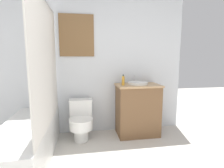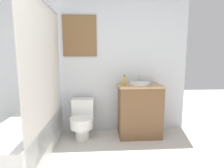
% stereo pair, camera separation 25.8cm
% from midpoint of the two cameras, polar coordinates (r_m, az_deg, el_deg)
% --- Properties ---
extents(wall_back, '(3.25, 0.07, 2.50)m').
position_cam_midpoint_polar(wall_back, '(3.00, -3.90, 7.98)').
color(wall_back, silver).
rests_on(wall_back, ground_plane).
extents(shower_area, '(0.58, 1.57, 1.98)m').
position_cam_midpoint_polar(shower_area, '(2.54, -22.97, -15.11)').
color(shower_area, white).
rests_on(shower_area, ground_plane).
extents(toilet, '(0.37, 0.51, 0.62)m').
position_cam_midpoint_polar(toilet, '(2.89, -7.10, -11.08)').
color(toilet, white).
rests_on(toilet, ground_plane).
extents(vanity, '(0.71, 0.46, 0.86)m').
position_cam_midpoint_polar(vanity, '(2.96, 11.46, -8.46)').
color(vanity, brown).
rests_on(vanity, ground_plane).
extents(sink, '(0.33, 0.36, 0.13)m').
position_cam_midpoint_polar(sink, '(2.89, 11.61, 0.18)').
color(sink, white).
rests_on(sink, vanity).
extents(soap_bottle, '(0.05, 0.05, 0.17)m').
position_cam_midpoint_polar(soap_bottle, '(2.76, 6.75, 1.05)').
color(soap_bottle, gold).
rests_on(soap_bottle, vanity).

